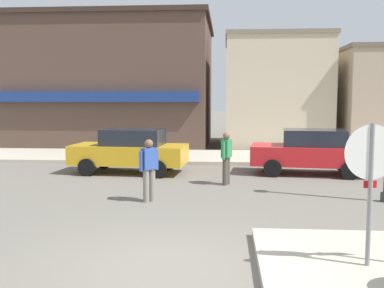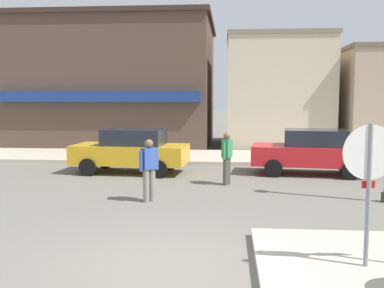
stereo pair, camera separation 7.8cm
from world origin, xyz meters
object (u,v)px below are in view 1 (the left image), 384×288
Objects in this scene: stop_sign at (371,176)px; parked_car_nearest at (130,150)px; pedestrian_crossing_near at (149,168)px; parked_car_second at (311,151)px; pedestrian_crossing_far at (226,157)px.

stop_sign is 10.39m from parked_car_nearest.
pedestrian_crossing_near is (1.41, -4.30, 0.06)m from parked_car_nearest.
pedestrian_crossing_near reaches higher than parked_car_second.
pedestrian_crossing_near is 1.00× the size of pedestrian_crossing_far.
pedestrian_crossing_far is at bearing -29.31° from parked_car_nearest.
parked_car_second is at bearing 84.94° from stop_sign.
stop_sign is at bearing -72.86° from pedestrian_crossing_far.
pedestrian_crossing_far is (-2.92, -2.13, 0.06)m from parked_car_second.
stop_sign is 7.23m from pedestrian_crossing_far.
stop_sign reaches higher than parked_car_second.
stop_sign is 9.08m from parked_car_second.
pedestrian_crossing_near reaches higher than parked_car_nearest.
parked_car_second is 6.67m from pedestrian_crossing_near.
parked_car_nearest is 0.99× the size of parked_car_second.
stop_sign is at bearing -95.06° from parked_car_second.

